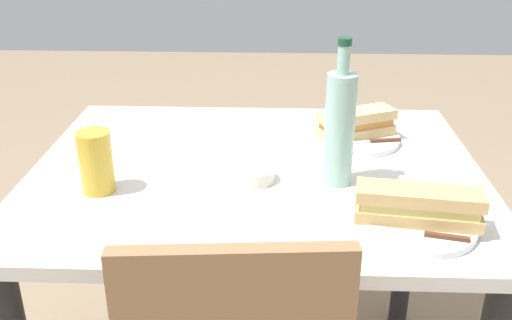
% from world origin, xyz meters
% --- Properties ---
extents(dining_table, '(1.05, 0.84, 0.74)m').
position_xyz_m(dining_table, '(0.00, 0.00, 0.62)').
color(dining_table, silver).
rests_on(dining_table, ground).
extents(plate_near, '(0.23, 0.23, 0.01)m').
position_xyz_m(plate_near, '(-0.25, -0.17, 0.75)').
color(plate_near, white).
rests_on(plate_near, dining_table).
extents(baguette_sandwich_near, '(0.21, 0.15, 0.07)m').
position_xyz_m(baguette_sandwich_near, '(-0.25, -0.17, 0.79)').
color(baguette_sandwich_near, '#DBB77A').
rests_on(baguette_sandwich_near, plate_near).
extents(knife_near, '(0.18, 0.04, 0.01)m').
position_xyz_m(knife_near, '(-0.28, -0.13, 0.76)').
color(knife_near, silver).
rests_on(knife_near, plate_near).
extents(plate_far, '(0.23, 0.23, 0.01)m').
position_xyz_m(plate_far, '(-0.32, 0.26, 0.75)').
color(plate_far, white).
rests_on(plate_far, dining_table).
extents(baguette_sandwich_far, '(0.24, 0.10, 0.07)m').
position_xyz_m(baguette_sandwich_far, '(-0.32, 0.26, 0.79)').
color(baguette_sandwich_far, tan).
rests_on(baguette_sandwich_far, plate_far).
extents(knife_far, '(0.18, 0.05, 0.01)m').
position_xyz_m(knife_far, '(-0.32, 0.31, 0.76)').
color(knife_far, silver).
rests_on(knife_far, plate_far).
extents(water_bottle, '(0.07, 0.07, 0.32)m').
position_xyz_m(water_bottle, '(-0.18, 0.07, 0.87)').
color(water_bottle, '#99C6B7').
rests_on(water_bottle, dining_table).
extents(beer_glass, '(0.07, 0.07, 0.14)m').
position_xyz_m(beer_glass, '(0.33, 0.13, 0.81)').
color(beer_glass, gold).
rests_on(beer_glass, dining_table).
extents(olive_bowl, '(0.09, 0.09, 0.03)m').
position_xyz_m(olive_bowl, '(0.00, 0.07, 0.75)').
color(olive_bowl, silver).
rests_on(olive_bowl, dining_table).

